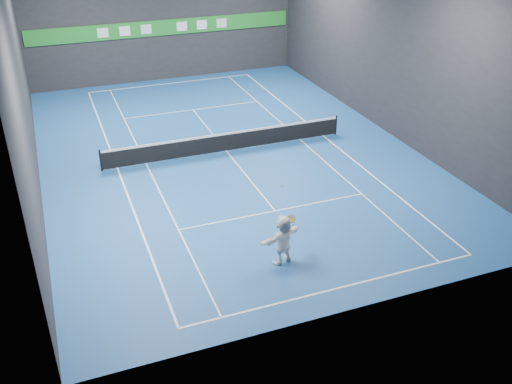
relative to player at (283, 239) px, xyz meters
name	(u,v)px	position (x,y,z in m)	size (l,w,h in m)	color
ground	(227,151)	(1.14, 9.80, -0.95)	(26.00, 26.00, 0.00)	#194B8E
wall_back	(163,12)	(1.14, 22.80, 3.55)	(18.00, 0.10, 9.00)	black
wall_front	(368,184)	(1.14, -3.20, 3.55)	(18.00, 0.10, 9.00)	black
wall_left	(21,85)	(-7.86, 9.80, 3.55)	(0.10, 26.00, 9.00)	black
wall_right	(389,46)	(10.14, 9.80, 3.55)	(0.10, 26.00, 9.00)	black
baseline_near	(338,288)	(1.14, -2.09, -0.94)	(10.98, 0.08, 0.01)	white
baseline_far	(171,83)	(1.14, 21.69, -0.94)	(10.98, 0.08, 0.01)	white
sideline_doubles_left	(117,168)	(-4.35, 9.80, -0.94)	(0.08, 23.78, 0.01)	white
sideline_doubles_right	(323,136)	(6.63, 9.80, -0.94)	(0.08, 23.78, 0.01)	white
sideline_singles_left	(146,164)	(-2.97, 9.80, -0.94)	(0.06, 23.78, 0.01)	white
sideline_singles_right	(300,140)	(5.25, 9.80, -0.94)	(0.06, 23.78, 0.01)	white
service_line_near	(275,211)	(1.14, 3.40, -0.94)	(8.23, 0.06, 0.01)	white
service_line_far	(193,110)	(1.14, 16.20, -0.94)	(8.23, 0.06, 0.01)	white
center_service_line	(227,151)	(1.14, 9.80, -0.94)	(0.06, 12.80, 0.01)	white
player	(283,239)	(0.00, 0.00, 0.00)	(1.76, 0.56, 1.89)	white
tennis_ball	(282,185)	(-0.08, 0.04, 2.15)	(0.07, 0.07, 0.07)	yellow
tennis_net	(226,141)	(1.14, 9.80, -0.41)	(12.50, 0.10, 1.07)	black
sponsor_banner	(164,28)	(1.14, 22.74, 2.55)	(17.64, 0.11, 1.00)	#1D8727
tennis_racket	(292,220)	(0.34, 0.05, 0.71)	(0.43, 0.33, 0.54)	#B01E12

